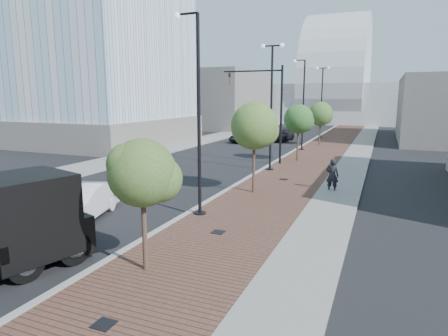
% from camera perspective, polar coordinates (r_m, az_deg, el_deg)
% --- Properties ---
extents(sidewalk, '(7.00, 140.00, 0.12)m').
position_cam_1_polar(sidewalk, '(46.33, 16.39, 3.30)').
color(sidewalk, '#4C2D23').
rests_on(sidewalk, ground).
extents(concrete_strip, '(2.40, 140.00, 0.13)m').
position_cam_1_polar(concrete_strip, '(46.12, 19.72, 3.09)').
color(concrete_strip, slate).
rests_on(concrete_strip, ground).
extents(curb, '(0.30, 140.00, 0.14)m').
position_cam_1_polar(curb, '(46.83, 12.13, 3.58)').
color(curb, gray).
rests_on(curb, ground).
extents(west_sidewalk, '(4.00, 140.00, 0.12)m').
position_cam_1_polar(west_sidewalk, '(50.79, -2.48, 4.33)').
color(west_sidewalk, slate).
rests_on(west_sidewalk, ground).
extents(white_sedan, '(2.89, 5.13, 1.60)m').
position_cam_1_polar(white_sedan, '(18.87, -20.27, -4.79)').
color(white_sedan, silver).
rests_on(white_sedan, ground).
extents(dark_car_mid, '(3.62, 5.12, 1.30)m').
position_cam_1_polar(dark_car_mid, '(47.41, 3.15, 4.59)').
color(dark_car_mid, black).
rests_on(dark_car_mid, ground).
extents(dark_car_far, '(2.66, 5.40, 1.51)m').
position_cam_1_polar(dark_car_far, '(49.56, 8.51, 4.87)').
color(dark_car_far, black).
rests_on(dark_car_far, ground).
extents(pedestrian, '(0.75, 0.52, 2.00)m').
position_cam_1_polar(pedestrian, '(23.50, 15.71, -1.08)').
color(pedestrian, black).
rests_on(pedestrian, ground).
extents(streetlight_1, '(1.44, 0.56, 9.21)m').
position_cam_1_polar(streetlight_1, '(17.65, -4.06, 6.50)').
color(streetlight_1, black).
rests_on(streetlight_1, ground).
extents(streetlight_2, '(1.72, 0.56, 9.28)m').
position_cam_1_polar(streetlight_2, '(28.82, 6.99, 8.98)').
color(streetlight_2, black).
rests_on(streetlight_2, ground).
extents(streetlight_3, '(1.44, 0.56, 9.21)m').
position_cam_1_polar(streetlight_3, '(40.53, 11.46, 8.62)').
color(streetlight_3, black).
rests_on(streetlight_3, ground).
extents(streetlight_4, '(1.72, 0.56, 9.28)m').
position_cam_1_polar(streetlight_4, '(52.33, 14.21, 9.43)').
color(streetlight_4, black).
rests_on(streetlight_4, ground).
extents(traffic_mast, '(5.09, 0.20, 8.00)m').
position_cam_1_polar(traffic_mast, '(31.95, 6.90, 9.42)').
color(traffic_mast, black).
rests_on(traffic_mast, ground).
extents(tree_0, '(2.21, 2.13, 4.33)m').
position_cam_1_polar(tree_0, '(12.08, -11.76, -0.78)').
color(tree_0, '#382619').
rests_on(tree_0, ground).
extents(tree_1, '(2.67, 2.67, 5.26)m').
position_cam_1_polar(tree_1, '(21.89, 4.63, 6.15)').
color(tree_1, '#382619').
rests_on(tree_1, ground).
extents(tree_2, '(2.51, 2.48, 4.93)m').
position_cam_1_polar(tree_2, '(33.50, 11.03, 7.11)').
color(tree_2, '#382619').
rests_on(tree_2, ground).
extents(tree_3, '(2.74, 2.74, 4.98)m').
position_cam_1_polar(tree_3, '(45.31, 14.13, 7.75)').
color(tree_3, '#382619').
rests_on(tree_3, ground).
extents(tower_podium, '(19.00, 19.00, 3.00)m').
position_cam_1_polar(tower_podium, '(49.89, -18.08, 5.37)').
color(tower_podium, slate).
rests_on(tower_podium, ground).
extents(convention_center, '(50.00, 30.00, 50.00)m').
position_cam_1_polar(convention_center, '(91.33, 16.31, 10.43)').
color(convention_center, '#9DA2A6').
rests_on(convention_center, ground).
extents(commercial_block_nw, '(14.00, 20.00, 10.00)m').
position_cam_1_polar(commercial_block_nw, '(71.60, -0.80, 10.12)').
color(commercial_block_nw, slate).
rests_on(commercial_block_nw, ground).
extents(utility_cover_0, '(0.50, 0.50, 0.02)m').
position_cam_1_polar(utility_cover_0, '(10.53, -17.34, -21.17)').
color(utility_cover_0, black).
rests_on(utility_cover_0, sidewalk).
extents(utility_cover_1, '(0.50, 0.50, 0.02)m').
position_cam_1_polar(utility_cover_1, '(15.95, -0.88, -9.44)').
color(utility_cover_1, black).
rests_on(utility_cover_1, sidewalk).
extents(utility_cover_2, '(0.50, 0.50, 0.02)m').
position_cam_1_polar(utility_cover_2, '(26.03, 8.79, -1.65)').
color(utility_cover_2, black).
rests_on(utility_cover_2, sidewalk).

